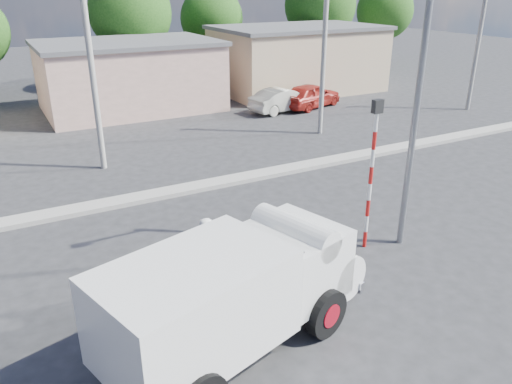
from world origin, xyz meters
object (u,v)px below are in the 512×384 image
car_red (311,95)px  streetlight (416,75)px  bicycle (210,279)px  truck (240,290)px  traffic_pole (372,163)px  car_cream (283,100)px  cyclist (209,263)px

car_red → streetlight: bearing=135.8°
bicycle → streetlight: (5.93, -0.16, 4.49)m
car_red → truck: bearing=123.7°
traffic_pole → car_cream: bearing=66.9°
car_red → bicycle: bearing=120.7°
bicycle → cyclist: 0.45m
cyclist → truck: bearing=-177.3°
truck → car_red: truck is taller
car_red → streetlight: size_ratio=0.49×
streetlight → bicycle: bearing=178.4°
truck → bicycle: size_ratio=3.60×
bicycle → car_red: (13.60, 15.65, 0.29)m
truck → streetlight: bearing=0.2°
cyclist → car_red: (13.60, 15.65, -0.17)m
car_cream → traffic_pole: bearing=147.8°
bicycle → car_cream: car_cream is taller
truck → cyclist: size_ratio=3.48×
car_cream → streetlight: streetlight is taller
streetlight → cyclist: bearing=178.4°
bicycle → car_cream: 19.42m
bicycle → traffic_pole: traffic_pole is taller
truck → cyclist: (0.15, 1.97, -0.46)m
cyclist → traffic_pole: traffic_pole is taller
bicycle → streetlight: streetlight is taller
streetlight → car_cream: bearing=70.3°
truck → bicycle: bearing=69.3°
truck → car_red: 22.36m
cyclist → streetlight: size_ratio=0.20×
bicycle → car_red: car_red is taller
cyclist → car_red: 20.74m
bicycle → traffic_pole: bearing=-81.3°
car_cream → streetlight: size_ratio=0.47×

